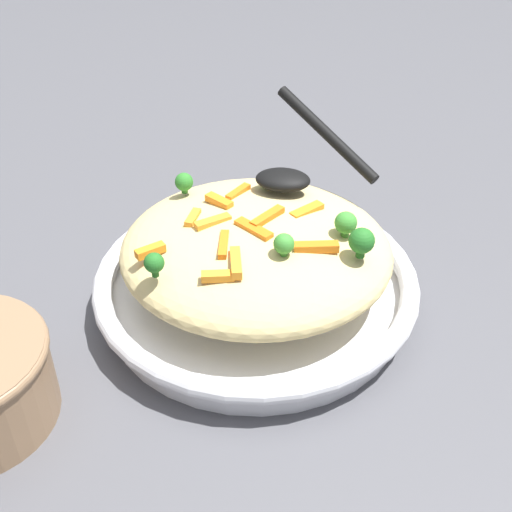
# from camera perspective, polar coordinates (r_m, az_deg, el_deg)

# --- Properties ---
(ground_plane) EXTENTS (2.40, 2.40, 0.00)m
(ground_plane) POSITION_cam_1_polar(r_m,az_deg,el_deg) (0.68, -0.00, -4.09)
(ground_plane) COLOR #4C4C51
(serving_bowl) EXTENTS (0.32, 0.32, 0.04)m
(serving_bowl) POSITION_cam_1_polar(r_m,az_deg,el_deg) (0.67, -0.00, -2.57)
(serving_bowl) COLOR silver
(serving_bowl) RESTS_ON ground_plane
(pasta_mound) EXTENTS (0.26, 0.25, 0.06)m
(pasta_mound) POSITION_cam_1_polar(r_m,az_deg,el_deg) (0.64, -0.00, 0.58)
(pasta_mound) COLOR #D1BA7A
(pasta_mound) RESTS_ON serving_bowl
(carrot_piece_0) EXTENTS (0.03, 0.02, 0.01)m
(carrot_piece_0) POSITION_cam_1_polar(r_m,az_deg,el_deg) (0.65, -3.19, 4.72)
(carrot_piece_0) COLOR orange
(carrot_piece_0) RESTS_ON pasta_mound
(carrot_piece_1) EXTENTS (0.01, 0.03, 0.01)m
(carrot_piece_1) POSITION_cam_1_polar(r_m,az_deg,el_deg) (0.64, -5.41, 3.37)
(carrot_piece_1) COLOR orange
(carrot_piece_1) RESTS_ON pasta_mound
(carrot_piece_2) EXTENTS (0.03, 0.04, 0.01)m
(carrot_piece_2) POSITION_cam_1_polar(r_m,az_deg,el_deg) (0.63, 0.98, 3.39)
(carrot_piece_2) COLOR orange
(carrot_piece_2) RESTS_ON pasta_mound
(carrot_piece_3) EXTENTS (0.03, 0.03, 0.01)m
(carrot_piece_3) POSITION_cam_1_polar(r_m,az_deg,el_deg) (0.65, 4.40, 3.93)
(carrot_piece_3) COLOR orange
(carrot_piece_3) RESTS_ON pasta_mound
(carrot_piece_4) EXTENTS (0.03, 0.03, 0.01)m
(carrot_piece_4) POSITION_cam_1_polar(r_m,az_deg,el_deg) (0.63, -3.74, 2.94)
(carrot_piece_4) COLOR orange
(carrot_piece_4) RESTS_ON pasta_mound
(carrot_piece_5) EXTENTS (0.04, 0.02, 0.01)m
(carrot_piece_5) POSITION_cam_1_polar(r_m,az_deg,el_deg) (0.59, 5.20, 0.76)
(carrot_piece_5) COLOR orange
(carrot_piece_5) RESTS_ON pasta_mound
(carrot_piece_6) EXTENTS (0.04, 0.03, 0.01)m
(carrot_piece_6) POSITION_cam_1_polar(r_m,az_deg,el_deg) (0.61, -0.09, 2.34)
(carrot_piece_6) COLOR orange
(carrot_piece_6) RESTS_ON pasta_mound
(carrot_piece_7) EXTENTS (0.02, 0.04, 0.01)m
(carrot_piece_7) POSITION_cam_1_polar(r_m,az_deg,el_deg) (0.57, -1.74, -0.59)
(carrot_piece_7) COLOR orange
(carrot_piece_7) RESTS_ON pasta_mound
(carrot_piece_8) EXTENTS (0.03, 0.03, 0.01)m
(carrot_piece_8) POSITION_cam_1_polar(r_m,az_deg,el_deg) (0.60, -9.09, 0.45)
(carrot_piece_8) COLOR orange
(carrot_piece_8) RESTS_ON pasta_mound
(carrot_piece_9) EXTENTS (0.03, 0.02, 0.01)m
(carrot_piece_9) POSITION_cam_1_polar(r_m,az_deg,el_deg) (0.56, -3.30, -1.75)
(carrot_piece_9) COLOR orange
(carrot_piece_9) RESTS_ON pasta_mound
(carrot_piece_10) EXTENTS (0.02, 0.03, 0.01)m
(carrot_piece_10) POSITION_cam_1_polar(r_m,az_deg,el_deg) (0.67, -1.55, 5.53)
(carrot_piece_10) COLOR orange
(carrot_piece_10) RESTS_ON pasta_mound
(carrot_piece_11) EXTENTS (0.01, 0.04, 0.01)m
(carrot_piece_11) POSITION_cam_1_polar(r_m,az_deg,el_deg) (0.60, -2.81, 1.01)
(carrot_piece_11) COLOR orange
(carrot_piece_11) RESTS_ON pasta_mound
(broccoli_floret_0) EXTENTS (0.02, 0.02, 0.02)m
(broccoli_floret_0) POSITION_cam_1_polar(r_m,az_deg,el_deg) (0.58, 2.42, 1.03)
(broccoli_floret_0) COLOR #377928
(broccoli_floret_0) RESTS_ON pasta_mound
(broccoli_floret_1) EXTENTS (0.02, 0.02, 0.02)m
(broccoli_floret_1) POSITION_cam_1_polar(r_m,az_deg,el_deg) (0.57, -8.77, -0.62)
(broccoli_floret_1) COLOR #205B1C
(broccoli_floret_1) RESTS_ON pasta_mound
(broccoli_floret_2) EXTENTS (0.02, 0.02, 0.02)m
(broccoli_floret_2) POSITION_cam_1_polar(r_m,az_deg,el_deg) (0.69, 0.59, 6.73)
(broccoli_floret_2) COLOR #205B1C
(broccoli_floret_2) RESTS_ON pasta_mound
(broccoli_floret_3) EXTENTS (0.02, 0.02, 0.02)m
(broccoli_floret_3) POSITION_cam_1_polar(r_m,az_deg,el_deg) (0.68, -6.22, 6.34)
(broccoli_floret_3) COLOR #296820
(broccoli_floret_3) RESTS_ON pasta_mound
(broccoli_floret_4) EXTENTS (0.02, 0.02, 0.03)m
(broccoli_floret_4) POSITION_cam_1_polar(r_m,az_deg,el_deg) (0.59, 9.09, 1.26)
(broccoli_floret_4) COLOR #205B1C
(broccoli_floret_4) RESTS_ON pasta_mound
(broccoli_floret_5) EXTENTS (0.02, 0.02, 0.03)m
(broccoli_floret_5) POSITION_cam_1_polar(r_m,az_deg,el_deg) (0.62, 7.76, 3.01)
(broccoli_floret_5) COLOR #377928
(broccoli_floret_5) RESTS_ON pasta_mound
(serving_spoon) EXTENTS (0.13, 0.12, 0.07)m
(serving_spoon) POSITION_cam_1_polar(r_m,az_deg,el_deg) (0.68, 3.65, 7.92)
(serving_spoon) COLOR black
(serving_spoon) RESTS_ON pasta_mound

